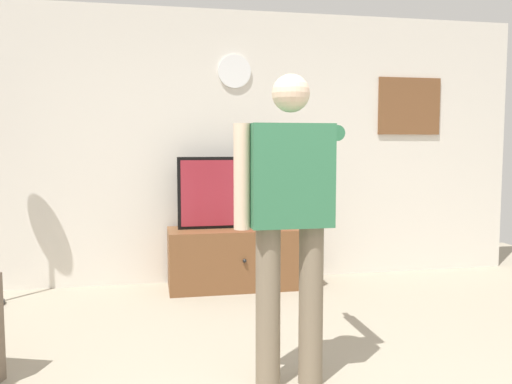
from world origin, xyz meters
TOP-DOWN VIEW (x-y plane):
  - back_wall at (0.00, 2.95)m, footprint 6.40×0.10m
  - tv_stand at (0.17, 2.60)m, footprint 1.36×0.55m
  - television at (0.17, 2.65)m, footprint 1.17×0.07m
  - wall_clock at (0.17, 2.89)m, footprint 0.33×0.03m
  - framed_picture at (2.05, 2.90)m, footprint 0.70×0.04m
  - person_standing_nearer_lamp at (0.10, 0.48)m, footprint 0.64×0.78m

SIDE VIEW (x-z plane):
  - tv_stand at x=0.17m, z-range 0.00..0.58m
  - television at x=0.17m, z-range 0.58..1.26m
  - person_standing_nearer_lamp at x=0.10m, z-range 0.13..1.89m
  - back_wall at x=0.00m, z-range 0.00..2.70m
  - framed_picture at x=2.05m, z-range 1.49..2.08m
  - wall_clock at x=0.17m, z-range 1.94..2.26m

